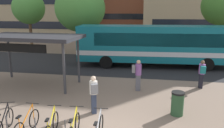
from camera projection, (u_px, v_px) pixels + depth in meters
bus_lane_asphalt at (125, 65)px, 18.02m from camera, size 80.00×7.20×0.01m
city_bus at (154, 44)px, 17.24m from camera, size 12.14×3.23×3.20m
parked_bicycle_black_0 at (5, 123)px, 7.91m from camera, size 0.61×1.68×0.99m
parked_bicycle_orange_1 at (27, 124)px, 7.84m from camera, size 0.52×1.72×0.99m
parked_bicycle_yellow_2 at (52, 127)px, 7.65m from camera, size 0.52×1.71×0.99m
parked_bicycle_yellow_3 at (74, 128)px, 7.57m from camera, size 0.52×1.72×0.99m
transit_shelter at (31, 39)px, 12.56m from camera, size 5.80×3.18×2.97m
commuter_grey_pack_0 at (138, 73)px, 11.99m from camera, size 0.55×0.37×1.75m
commuter_grey_pack_1 at (94, 92)px, 9.31m from camera, size 0.49×0.60×1.68m
commuter_teal_pack_2 at (202, 72)px, 12.39m from camera, size 0.35×0.53×1.63m
trash_bin at (177, 103)px, 9.28m from camera, size 0.55×0.55×1.03m
street_tree_0 at (80, 8)px, 21.76m from camera, size 4.99×4.99×6.90m
street_tree_1 at (222, 5)px, 22.64m from camera, size 4.15×4.15×6.92m
street_tree_2 at (29, 8)px, 24.42m from camera, size 3.57×3.57×6.41m
building_centre_block at (127, 6)px, 47.63m from camera, size 19.94×12.42×10.73m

